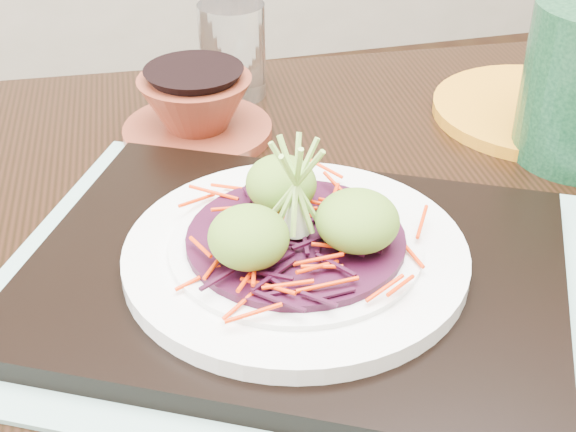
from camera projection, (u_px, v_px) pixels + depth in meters
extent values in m
cube|color=black|center=(267.00, 282.00, 0.60)|extent=(1.17, 0.83, 0.04)
cube|color=#7FA494|center=(295.00, 283.00, 0.56)|extent=(0.52, 0.49, 0.00)
cube|color=black|center=(295.00, 272.00, 0.56)|extent=(0.45, 0.41, 0.02)
cylinder|color=white|center=(296.00, 255.00, 0.55)|extent=(0.24, 0.24, 0.01)
cylinder|color=white|center=(296.00, 245.00, 0.54)|extent=(0.17, 0.17, 0.01)
cylinder|color=#350A1F|center=(296.00, 239.00, 0.54)|extent=(0.15, 0.15, 0.01)
ellipsoid|color=#5B7F26|center=(249.00, 238.00, 0.51)|extent=(0.06, 0.06, 0.04)
ellipsoid|color=#5B7F26|center=(358.00, 221.00, 0.52)|extent=(0.06, 0.06, 0.04)
ellipsoid|color=#5B7F26|center=(281.00, 184.00, 0.56)|extent=(0.06, 0.06, 0.04)
cylinder|color=white|center=(232.00, 50.00, 0.80)|extent=(0.07, 0.07, 0.09)
cylinder|color=maroon|center=(198.00, 131.00, 0.75)|extent=(0.15, 0.15, 0.01)
cylinder|color=#C37615|center=(536.00, 111.00, 0.78)|extent=(0.26, 0.26, 0.01)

